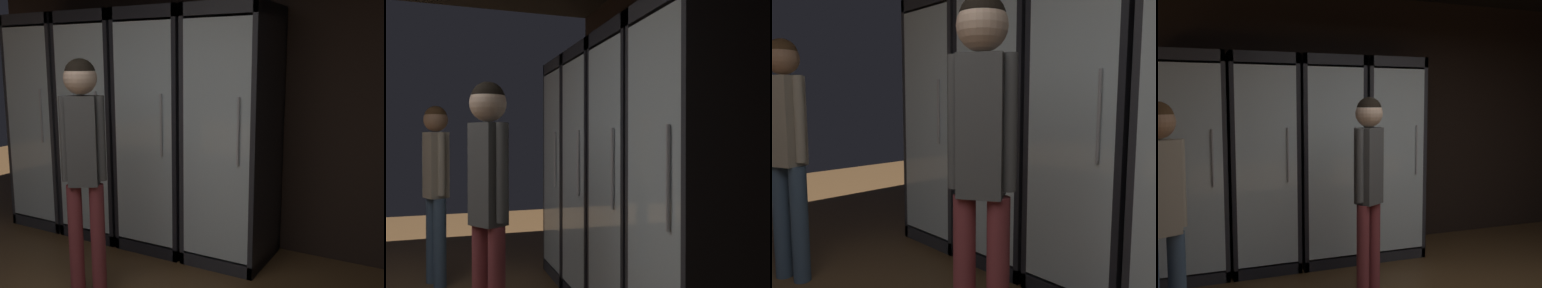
% 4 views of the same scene
% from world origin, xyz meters
% --- Properties ---
extents(wall_back, '(6.00, 0.06, 2.80)m').
position_xyz_m(wall_back, '(0.00, 3.03, 1.40)').
color(wall_back, black).
rests_on(wall_back, ground).
extents(cooler_far_left, '(0.63, 0.70, 2.08)m').
position_xyz_m(cooler_far_left, '(-2.01, 2.69, 1.02)').
color(cooler_far_left, '#2B2B30').
rests_on(cooler_far_left, ground).
extents(cooler_left, '(0.63, 0.70, 2.08)m').
position_xyz_m(cooler_left, '(-1.34, 2.69, 1.02)').
color(cooler_left, black).
rests_on(cooler_left, ground).
extents(cooler_center, '(0.63, 0.70, 2.08)m').
position_xyz_m(cooler_center, '(-0.68, 2.69, 1.02)').
color(cooler_center, black).
rests_on(cooler_center, ground).
extents(cooler_right, '(0.63, 0.70, 2.08)m').
position_xyz_m(cooler_right, '(-0.02, 2.69, 1.01)').
color(cooler_right, '#2B2B30').
rests_on(cooler_right, ground).
extents(shopper_near, '(0.27, 0.23, 1.66)m').
position_xyz_m(shopper_near, '(-0.65, 1.56, 1.05)').
color(shopper_near, brown).
rests_on(shopper_near, ground).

